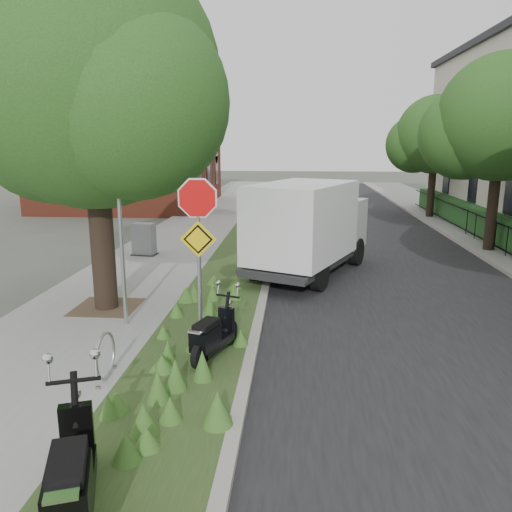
{
  "coord_description": "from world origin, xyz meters",
  "views": [
    {
      "loc": [
        0.26,
        -7.69,
        3.79
      ],
      "look_at": [
        -0.62,
        3.15,
        1.3
      ],
      "focal_mm": 35.0,
      "sensor_mm": 36.0,
      "label": 1
    }
  ],
  "objects": [
    {
      "name": "bare_post",
      "position": [
        -3.2,
        1.8,
        2.12
      ],
      "size": [
        0.08,
        0.08,
        4.0
      ],
      "color": "#A5A8AD",
      "rests_on": "ground"
    },
    {
      "name": "far_tree_c",
      "position": [
        6.94,
        18.04,
        3.95
      ],
      "size": [
        4.37,
        3.89,
        5.93
      ],
      "color": "black",
      "rests_on": "ground"
    },
    {
      "name": "far_tree_b",
      "position": [
        6.94,
        10.05,
        4.37
      ],
      "size": [
        4.83,
        4.31,
        6.56
      ],
      "color": "black",
      "rests_on": "ground"
    },
    {
      "name": "fence_far",
      "position": [
        7.2,
        10.0,
        0.67
      ],
      "size": [
        0.04,
        24.0,
        1.0
      ],
      "color": "black",
      "rests_on": "ground"
    },
    {
      "name": "verge",
      "position": [
        -1.5,
        10.0,
        0.06
      ],
      "size": [
        2.0,
        60.0,
        0.12
      ],
      "primitive_type": "cube",
      "color": "#2B451D",
      "rests_on": "ground"
    },
    {
      "name": "box_truck",
      "position": [
        0.62,
        6.48,
        1.5
      ],
      "size": [
        3.8,
        5.43,
        2.3
      ],
      "color": "#262628",
      "rests_on": "ground"
    },
    {
      "name": "brick_building",
      "position": [
        -9.5,
        22.0,
        4.21
      ],
      "size": [
        9.4,
        10.4,
        8.3
      ],
      "color": "brown",
      "rests_on": "ground"
    },
    {
      "name": "utility_cabinet",
      "position": [
        -4.75,
        8.19,
        0.63
      ],
      "size": [
        0.85,
        0.62,
        1.06
      ],
      "color": "#262628",
      "rests_on": "ground"
    },
    {
      "name": "ground",
      "position": [
        0.0,
        0.0,
        0.0
      ],
      "size": [
        120.0,
        120.0,
        0.0
      ],
      "primitive_type": "plane",
      "color": "#4C5147",
      "rests_on": "ground"
    },
    {
      "name": "road",
      "position": [
        3.0,
        10.0,
        0.01
      ],
      "size": [
        7.0,
        60.0,
        0.01
      ],
      "primitive_type": "cube",
      "color": "black",
      "rests_on": "ground"
    },
    {
      "name": "scooter_near",
      "position": [
        -1.82,
        -3.72,
        0.56
      ],
      "size": [
        0.82,
        1.83,
        0.91
      ],
      "color": "black",
      "rests_on": "ground"
    },
    {
      "name": "sign_assembly",
      "position": [
        -1.4,
        0.58,
        2.33
      ],
      "size": [
        0.94,
        0.08,
        3.22
      ],
      "color": "#A5A8AD",
      "rests_on": "ground"
    },
    {
      "name": "kerb_near",
      "position": [
        -0.5,
        10.0,
        0.07
      ],
      "size": [
        0.2,
        60.0,
        0.13
      ],
      "primitive_type": "cube",
      "color": "#9E9991",
      "rests_on": "ground"
    },
    {
      "name": "kerb_far",
      "position": [
        6.5,
        10.0,
        0.07
      ],
      "size": [
        0.2,
        60.0,
        0.13
      ],
      "primitive_type": "cube",
      "color": "#9E9991",
      "rests_on": "ground"
    },
    {
      "name": "scooter_far",
      "position": [
        -1.16,
        0.22,
        0.48
      ],
      "size": [
        0.66,
        1.5,
        0.74
      ],
      "color": "black",
      "rests_on": "ground"
    },
    {
      "name": "bike_hoop",
      "position": [
        -2.7,
        -0.6,
        0.5
      ],
      "size": [
        0.06,
        0.78,
        0.77
      ],
      "color": "#A5A8AD",
      "rests_on": "ground"
    },
    {
      "name": "sidewalk_near",
      "position": [
        -4.25,
        10.0,
        0.06
      ],
      "size": [
        3.5,
        60.0,
        0.12
      ],
      "primitive_type": "cube",
      "color": "gray",
      "rests_on": "ground"
    },
    {
      "name": "street_tree_main",
      "position": [
        -4.08,
        2.86,
        4.8
      ],
      "size": [
        6.21,
        5.54,
        7.66
      ],
      "color": "black",
      "rests_on": "ground"
    }
  ]
}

